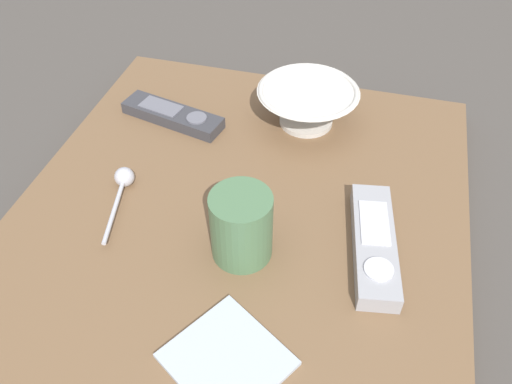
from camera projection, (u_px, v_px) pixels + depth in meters
ground_plane at (241, 221)px, 0.75m from camera, size 6.00×6.00×0.00m
table at (241, 214)px, 0.74m from camera, size 0.62×0.68×0.03m
cereal_bowl at (307, 104)px, 0.84m from camera, size 0.16×0.16×0.07m
coffee_mug at (241, 226)px, 0.64m from camera, size 0.08×0.08×0.10m
teaspoon at (123, 181)px, 0.74m from camera, size 0.05×0.14×0.03m
tv_remote_near at (374, 243)px, 0.66m from camera, size 0.08×0.19×0.03m
tv_remote_far at (173, 115)px, 0.86m from camera, size 0.18×0.08×0.02m
folded_napkin at (227, 359)px, 0.56m from camera, size 0.16×0.16×0.01m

